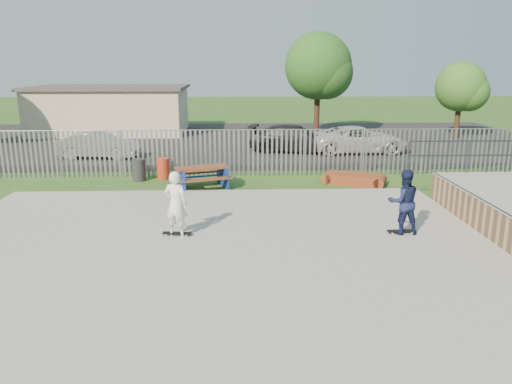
{
  "coord_description": "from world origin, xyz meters",
  "views": [
    {
      "loc": [
        0.76,
        -12.1,
        4.79
      ],
      "look_at": [
        1.28,
        2.0,
        1.1
      ],
      "focal_mm": 35.0,
      "sensor_mm": 36.0,
      "label": 1
    }
  ],
  "objects_px": {
    "car_dark": "(295,139)",
    "car_white": "(359,140)",
    "trash_bin_grey": "(139,170)",
    "trash_bin_red": "(163,169)",
    "funbox": "(354,179)",
    "tree_right": "(461,87)",
    "picnic_table": "(202,177)",
    "car_silver": "(99,145)",
    "tree_mid": "(318,66)",
    "skater_navy": "(404,202)",
    "skater_white": "(176,204)"
  },
  "relations": [
    {
      "from": "picnic_table",
      "to": "funbox",
      "type": "relative_size",
      "value": 1.05
    },
    {
      "from": "funbox",
      "to": "skater_navy",
      "type": "bearing_deg",
      "value": -68.0
    },
    {
      "from": "trash_bin_grey",
      "to": "funbox",
      "type": "bearing_deg",
      "value": -6.1
    },
    {
      "from": "trash_bin_grey",
      "to": "car_white",
      "type": "bearing_deg",
      "value": 29.97
    },
    {
      "from": "car_dark",
      "to": "car_white",
      "type": "bearing_deg",
      "value": -84.16
    },
    {
      "from": "trash_bin_grey",
      "to": "skater_white",
      "type": "height_order",
      "value": "skater_white"
    },
    {
      "from": "trash_bin_red",
      "to": "trash_bin_grey",
      "type": "height_order",
      "value": "trash_bin_grey"
    },
    {
      "from": "car_silver",
      "to": "tree_right",
      "type": "height_order",
      "value": "tree_right"
    },
    {
      "from": "trash_bin_red",
      "to": "tree_right",
      "type": "height_order",
      "value": "tree_right"
    },
    {
      "from": "tree_right",
      "to": "skater_white",
      "type": "relative_size",
      "value": 2.68
    },
    {
      "from": "car_dark",
      "to": "car_white",
      "type": "height_order",
      "value": "car_dark"
    },
    {
      "from": "trash_bin_red",
      "to": "trash_bin_grey",
      "type": "bearing_deg",
      "value": -163.75
    },
    {
      "from": "funbox",
      "to": "car_silver",
      "type": "xyz_separation_m",
      "value": [
        -11.77,
        5.99,
        0.48
      ]
    },
    {
      "from": "tree_right",
      "to": "picnic_table",
      "type": "bearing_deg",
      "value": -140.75
    },
    {
      "from": "car_white",
      "to": "skater_navy",
      "type": "distance_m",
      "value": 13.64
    },
    {
      "from": "car_dark",
      "to": "tree_right",
      "type": "distance_m",
      "value": 12.3
    },
    {
      "from": "car_silver",
      "to": "skater_navy",
      "type": "xyz_separation_m",
      "value": [
        11.65,
        -12.37,
        0.37
      ]
    },
    {
      "from": "car_silver",
      "to": "skater_white",
      "type": "relative_size",
      "value": 2.22
    },
    {
      "from": "funbox",
      "to": "car_white",
      "type": "xyz_separation_m",
      "value": [
        1.89,
        7.1,
        0.52
      ]
    },
    {
      "from": "funbox",
      "to": "tree_right",
      "type": "distance_m",
      "value": 15.81
    },
    {
      "from": "car_silver",
      "to": "tree_right",
      "type": "xyz_separation_m",
      "value": [
        21.24,
        6.3,
        2.58
      ]
    },
    {
      "from": "tree_mid",
      "to": "car_silver",
      "type": "bearing_deg",
      "value": -147.53
    },
    {
      "from": "funbox",
      "to": "car_dark",
      "type": "bearing_deg",
      "value": 124.94
    },
    {
      "from": "funbox",
      "to": "car_silver",
      "type": "distance_m",
      "value": 13.22
    },
    {
      "from": "tree_right",
      "to": "car_dark",
      "type": "bearing_deg",
      "value": -156.44
    },
    {
      "from": "car_silver",
      "to": "car_white",
      "type": "xyz_separation_m",
      "value": [
        13.67,
        1.11,
        0.05
      ]
    },
    {
      "from": "trash_bin_red",
      "to": "funbox",
      "type": "bearing_deg",
      "value": -8.86
    },
    {
      "from": "trash_bin_red",
      "to": "car_white",
      "type": "relative_size",
      "value": 0.17
    },
    {
      "from": "car_silver",
      "to": "tree_mid",
      "type": "relative_size",
      "value": 0.6
    },
    {
      "from": "trash_bin_grey",
      "to": "car_dark",
      "type": "height_order",
      "value": "car_dark"
    },
    {
      "from": "skater_navy",
      "to": "picnic_table",
      "type": "bearing_deg",
      "value": -48.04
    },
    {
      "from": "picnic_table",
      "to": "tree_right",
      "type": "relative_size",
      "value": 0.5
    },
    {
      "from": "trash_bin_red",
      "to": "skater_navy",
      "type": "relative_size",
      "value": 0.49
    },
    {
      "from": "picnic_table",
      "to": "trash_bin_red",
      "type": "distance_m",
      "value": 2.39
    },
    {
      "from": "funbox",
      "to": "tree_right",
      "type": "relative_size",
      "value": 0.48
    },
    {
      "from": "picnic_table",
      "to": "car_silver",
      "type": "relative_size",
      "value": 0.6
    },
    {
      "from": "tree_right",
      "to": "skater_navy",
      "type": "distance_m",
      "value": 21.11
    },
    {
      "from": "trash_bin_red",
      "to": "tree_right",
      "type": "bearing_deg",
      "value": 32.63
    },
    {
      "from": "trash_bin_grey",
      "to": "skater_navy",
      "type": "distance_m",
      "value": 11.36
    },
    {
      "from": "picnic_table",
      "to": "tree_right",
      "type": "height_order",
      "value": "tree_right"
    },
    {
      "from": "trash_bin_red",
      "to": "tree_mid",
      "type": "distance_m",
      "value": 15.73
    },
    {
      "from": "trash_bin_red",
      "to": "picnic_table",
      "type": "bearing_deg",
      "value": -43.34
    },
    {
      "from": "skater_navy",
      "to": "skater_white",
      "type": "height_order",
      "value": "same"
    },
    {
      "from": "tree_mid",
      "to": "car_dark",
      "type": "bearing_deg",
      "value": -108.71
    },
    {
      "from": "tree_mid",
      "to": "tree_right",
      "type": "distance_m",
      "value": 9.09
    },
    {
      "from": "picnic_table",
      "to": "car_dark",
      "type": "distance_m",
      "value": 9.11
    },
    {
      "from": "trash_bin_grey",
      "to": "tree_mid",
      "type": "relative_size",
      "value": 0.14
    },
    {
      "from": "tree_right",
      "to": "trash_bin_red",
      "type": "bearing_deg",
      "value": -147.37
    },
    {
      "from": "trash_bin_red",
      "to": "car_silver",
      "type": "height_order",
      "value": "car_silver"
    },
    {
      "from": "car_dark",
      "to": "trash_bin_red",
      "type": "bearing_deg",
      "value": 147.17
    }
  ]
}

